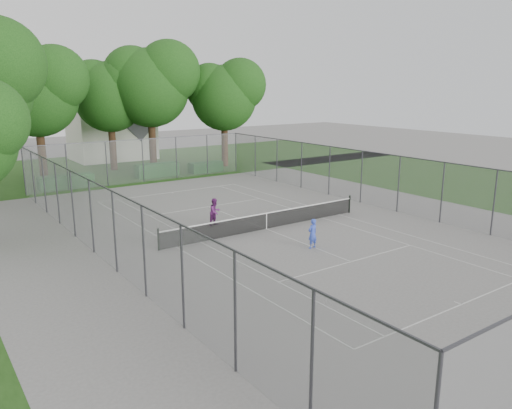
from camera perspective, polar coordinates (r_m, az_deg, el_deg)
ground at (r=27.46m, az=1.20°, el=-2.83°), size 120.00×120.00×0.00m
grass_far at (r=50.33m, az=-16.65°, el=4.07°), size 60.00×20.00×0.00m
grass_right at (r=43.89m, az=25.05°, el=2.06°), size 16.00×40.00×0.00m
court_markings at (r=27.46m, az=1.20°, el=-2.82°), size 11.03×23.83×0.01m
tennis_net at (r=27.32m, az=1.21°, el=-1.80°), size 12.87×0.10×1.10m
perimeter_fence at (r=27.01m, az=1.22°, el=0.86°), size 18.08×34.08×3.52m
tree_far_left at (r=44.17m, az=-23.75°, el=12.04°), size 7.56×6.91×10.87m
tree_far_midleft at (r=48.23m, az=-16.31°, el=12.33°), size 7.30×6.67×10.50m
tree_far_midright at (r=47.50m, az=-11.91°, el=13.62°), size 8.19×7.48×11.77m
tree_far_right at (r=48.79m, az=-3.54°, el=12.66°), size 7.15×6.53×10.28m
hedge_left at (r=41.07m, az=-20.88°, el=2.46°), size 4.05×1.22×1.01m
hedge_mid at (r=44.12m, az=-11.22°, el=3.90°), size 3.72×1.06×1.17m
hedge_right at (r=45.84m, az=-5.76°, el=4.28°), size 3.08×1.13×0.92m
house at (r=55.84m, az=-16.25°, el=9.13°), size 8.03×6.23×10.00m
girl_player at (r=24.25m, az=6.48°, el=-3.32°), size 0.56×0.39×1.47m
woman_player at (r=28.11m, az=-4.70°, el=-0.84°), size 0.89×0.78×1.56m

